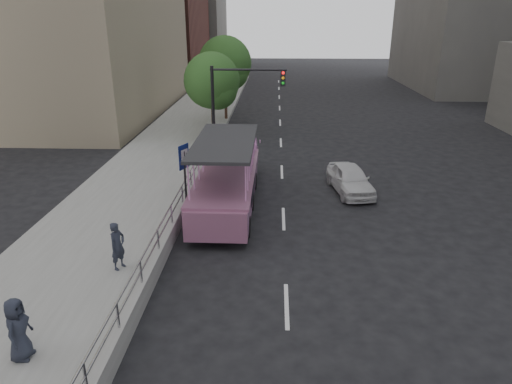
{
  "coord_description": "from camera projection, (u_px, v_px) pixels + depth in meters",
  "views": [
    {
      "loc": [
        0.58,
        -12.99,
        7.72
      ],
      "look_at": [
        -0.07,
        2.58,
        1.7
      ],
      "focal_mm": 32.0,
      "sensor_mm": 36.0,
      "label": 1
    }
  ],
  "objects": [
    {
      "name": "pedestrian_far",
      "position": [
        18.0,
        329.0,
        10.34
      ],
      "size": [
        0.5,
        0.76,
        1.56
      ],
      "primitive_type": "imported",
      "rotation": [
        0.0,
        0.0,
        1.57
      ],
      "color": "#252936",
      "rests_on": "sidewalk"
    },
    {
      "name": "car",
      "position": [
        350.0,
        179.0,
        21.2
      ],
      "size": [
        2.1,
        3.97,
        1.29
      ],
      "primitive_type": "imported",
      "rotation": [
        0.0,
        0.0,
        0.16
      ],
      "color": "silver",
      "rests_on": "ground"
    },
    {
      "name": "street_tree_far",
      "position": [
        226.0,
        65.0,
        33.92
      ],
      "size": [
        3.97,
        3.97,
        6.45
      ],
      "color": "#3E271C",
      "rests_on": "ground"
    },
    {
      "name": "ground",
      "position": [
        255.0,
        269.0,
        14.91
      ],
      "size": [
        160.0,
        160.0,
        0.0
      ],
      "primitive_type": "plane",
      "color": "black"
    },
    {
      "name": "guardrail",
      "position": [
        171.0,
        211.0,
        16.49
      ],
      "size": [
        0.07,
        22.0,
        0.71
      ],
      "color": "#A9A9AE",
      "rests_on": "kerb_wall"
    },
    {
      "name": "street_tree_near",
      "position": [
        213.0,
        83.0,
        28.51
      ],
      "size": [
        3.52,
        3.52,
        5.72
      ],
      "color": "#3E271C",
      "rests_on": "ground"
    },
    {
      "name": "midrise_stone_b",
      "position": [
        171.0,
        1.0,
        71.58
      ],
      "size": [
        16.0,
        14.0,
        20.0
      ],
      "primitive_type": "cube",
      "color": "slate",
      "rests_on": "ground"
    },
    {
      "name": "traffic_signal",
      "position": [
        234.0,
        97.0,
        25.37
      ],
      "size": [
        4.2,
        0.32,
        5.2
      ],
      "color": "black",
      "rests_on": "ground"
    },
    {
      "name": "sidewalk",
      "position": [
        156.0,
        167.0,
        24.4
      ],
      "size": [
        5.5,
        80.0,
        0.3
      ],
      "primitive_type": "cube",
      "color": "#A0A09B",
      "rests_on": "ground"
    },
    {
      "name": "kerb_wall",
      "position": [
        172.0,
        227.0,
        16.73
      ],
      "size": [
        0.24,
        30.0,
        0.36
      ],
      "primitive_type": "cube",
      "color": "#A3A39E",
      "rests_on": "sidewalk"
    },
    {
      "name": "duck_boat",
      "position": [
        229.0,
        176.0,
        20.05
      ],
      "size": [
        2.4,
        9.33,
        3.09
      ],
      "color": "black",
      "rests_on": "ground"
    },
    {
      "name": "parking_sign",
      "position": [
        185.0,
        172.0,
        18.3
      ],
      "size": [
        0.29,
        0.63,
        3.01
      ],
      "color": "black",
      "rests_on": "ground"
    },
    {
      "name": "pedestrian_near",
      "position": [
        118.0,
        246.0,
        14.11
      ],
      "size": [
        0.57,
        0.67,
        1.55
      ],
      "primitive_type": "imported",
      "rotation": [
        0.0,
        0.0,
        1.15
      ],
      "color": "#252936",
      "rests_on": "sidewalk"
    }
  ]
}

